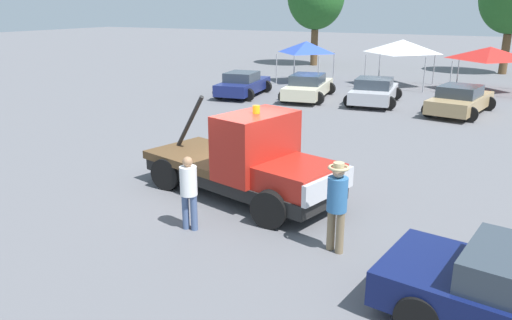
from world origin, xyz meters
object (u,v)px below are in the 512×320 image
person_near_truck (337,200)px  tow_truck (249,163)px  parked_car_silver (374,91)px  parked_car_cream (308,87)px  canopy_tent_white (402,46)px  canopy_tent_blue (306,47)px  person_at_hood (189,188)px  parked_car_navy (243,84)px  parked_car_tan (460,100)px  canopy_tent_red (490,53)px

person_near_truck → tow_truck: bearing=77.6°
person_near_truck → parked_car_silver: bearing=30.5°
parked_car_cream → canopy_tent_white: size_ratio=1.43×
parked_car_cream → canopy_tent_blue: size_ratio=1.73×
person_at_hood → parked_car_cream: 16.93m
person_near_truck → parked_car_navy: size_ratio=0.42×
parked_car_silver → parked_car_tan: 4.20m
parked_car_cream → parked_car_tan: size_ratio=1.05×
parked_car_cream → canopy_tent_white: 7.70m
tow_truck → person_at_hood: tow_truck is taller
tow_truck → canopy_tent_white: size_ratio=1.69×
person_near_truck → parked_car_cream: 17.47m
parked_car_cream → parked_car_tan: same height
parked_car_cream → parked_car_silver: (3.52, 0.17, -0.00)m
canopy_tent_white → canopy_tent_red: (4.89, 0.28, -0.23)m
tow_truck → parked_car_silver: size_ratio=1.35×
canopy_tent_red → parked_car_tan: bearing=-94.9°
person_at_hood → tow_truck: bearing=-15.8°
canopy_tent_blue → canopy_tent_white: size_ratio=0.83×
parked_car_cream → tow_truck: bearing=-173.1°
person_at_hood → canopy_tent_blue: size_ratio=0.58×
canopy_tent_blue → canopy_tent_red: 10.82m
parked_car_silver → parked_car_cream: bearing=86.5°
tow_truck → parked_car_tan: 14.29m
parked_car_tan → canopy_tent_blue: (-10.10, 6.03, 1.60)m
tow_truck → canopy_tent_white: (-0.63, 20.91, 1.47)m
person_at_hood → person_near_truck: bearing=-89.6°
tow_truck → person_near_truck: size_ratio=3.12×
person_near_truck → parked_car_cream: bearing=42.0°
parked_car_navy → parked_car_silver: same height
person_near_truck → canopy_tent_blue: canopy_tent_blue is taller
tow_truck → person_at_hood: bearing=-82.9°
parked_car_navy → parked_car_tan: (11.22, 0.40, 0.00)m
person_near_truck → person_at_hood: person_near_truck is taller
parked_car_silver → canopy_tent_white: size_ratio=1.25×
parked_car_cream → canopy_tent_blue: bearing=14.4°
parked_car_cream → parked_car_tan: 7.69m
person_near_truck → canopy_tent_red: bearing=15.1°
tow_truck → canopy_tent_white: canopy_tent_white is taller
person_near_truck → canopy_tent_white: (-3.57, 22.67, 1.31)m
person_near_truck → parked_car_silver: size_ratio=0.43×
parked_car_cream → canopy_tent_blue: 6.31m
parked_car_navy → canopy_tent_white: (6.97, 7.49, 1.79)m
parked_car_tan → canopy_tent_white: bearing=40.8°
canopy_tent_red → parked_car_silver: bearing=-125.3°
canopy_tent_red → canopy_tent_blue: bearing=-172.9°
tow_truck → parked_car_navy: 15.43m
person_at_hood → canopy_tent_blue: canopy_tent_blue is taller
canopy_tent_blue → parked_car_silver: bearing=-42.5°
parked_car_navy → parked_car_silver: size_ratio=1.04×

